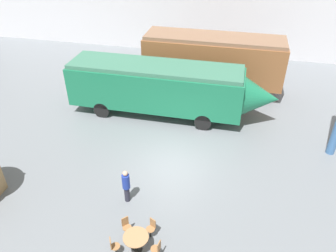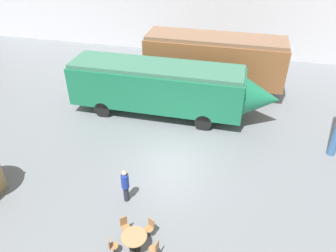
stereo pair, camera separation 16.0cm
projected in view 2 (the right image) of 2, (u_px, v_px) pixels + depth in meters
The scene contains 10 objects.
ground_plane at pixel (172, 164), 16.79m from camera, with size 80.00×80.00×0.00m, color slate.
backdrop_wall at pixel (215, 2), 27.01m from camera, with size 44.00×0.15×9.00m.
passenger_coach_wooden at pixel (214, 59), 22.26m from camera, with size 9.37×2.69×3.95m.
streamlined_locomotive at pixel (168, 87), 19.80m from camera, with size 12.53×2.75×3.26m.
cafe_table_near at pixel (134, 239), 12.24m from camera, with size 0.97×0.97×0.75m.
cafe_chair_1 at pixel (155, 248), 12.02m from camera, with size 0.37×0.36×0.87m.
cafe_chair_2 at pixel (150, 227), 12.83m from camera, with size 0.39×0.40×0.87m.
cafe_chair_3 at pixel (125, 225), 12.91m from camera, with size 0.40×0.40×0.87m.
cafe_chair_4 at pixel (111, 245), 12.13m from camera, with size 0.40×0.39×0.87m.
visitor_person at pixel (125, 185), 14.19m from camera, with size 0.34×0.34×1.71m.
Camera 2 is at (2.83, -12.59, 10.91)m, focal length 35.00 mm.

